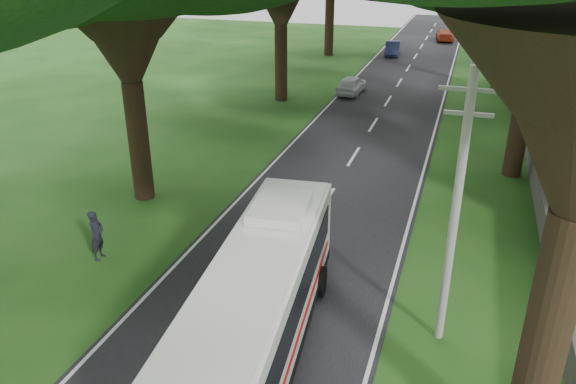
{
  "coord_description": "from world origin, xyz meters",
  "views": [
    {
      "loc": [
        5.4,
        -8.09,
        10.72
      ],
      "look_at": [
        -0.44,
        9.87,
        2.2
      ],
      "focal_mm": 35.0,
      "sensor_mm": 36.0,
      "label": 1
    }
  ],
  "objects_px": {
    "distant_car_b": "(392,48)",
    "distant_car_c": "(445,35)",
    "pole_near": "(456,209)",
    "distant_car_a": "(351,85)",
    "coach_bus": "(258,307)",
    "pole_mid": "(473,64)",
    "pole_far": "(478,21)",
    "pedestrian": "(97,235)"
  },
  "relations": [
    {
      "from": "distant_car_b",
      "to": "distant_car_c",
      "type": "relative_size",
      "value": 0.86
    },
    {
      "from": "pole_near",
      "to": "distant_car_a",
      "type": "xyz_separation_m",
      "value": [
        -8.5,
        27.27,
        -3.46
      ]
    },
    {
      "from": "pole_near",
      "to": "coach_bus",
      "type": "xyz_separation_m",
      "value": [
        -4.71,
        -2.55,
        -2.42
      ]
    },
    {
      "from": "pole_mid",
      "to": "distant_car_b",
      "type": "relative_size",
      "value": 1.97
    },
    {
      "from": "pole_near",
      "to": "distant_car_c",
      "type": "bearing_deg",
      "value": 93.54
    },
    {
      "from": "pole_near",
      "to": "distant_car_c",
      "type": "height_order",
      "value": "pole_near"
    },
    {
      "from": "pole_mid",
      "to": "distant_car_c",
      "type": "bearing_deg",
      "value": 95.57
    },
    {
      "from": "distant_car_b",
      "to": "pole_far",
      "type": "bearing_deg",
      "value": -32.47
    },
    {
      "from": "pole_mid",
      "to": "pedestrian",
      "type": "distance_m",
      "value": 23.03
    },
    {
      "from": "pole_mid",
      "to": "coach_bus",
      "type": "relative_size",
      "value": 0.71
    },
    {
      "from": "pole_near",
      "to": "pole_far",
      "type": "relative_size",
      "value": 1.0
    },
    {
      "from": "distant_car_c",
      "to": "pedestrian",
      "type": "height_order",
      "value": "pedestrian"
    },
    {
      "from": "distant_car_a",
      "to": "pedestrian",
      "type": "distance_m",
      "value": 26.79
    },
    {
      "from": "coach_bus",
      "to": "distant_car_a",
      "type": "bearing_deg",
      "value": 91.52
    },
    {
      "from": "pole_far",
      "to": "distant_car_c",
      "type": "height_order",
      "value": "pole_far"
    },
    {
      "from": "distant_car_a",
      "to": "pedestrian",
      "type": "relative_size",
      "value": 2.12
    },
    {
      "from": "pedestrian",
      "to": "pole_near",
      "type": "bearing_deg",
      "value": -100.32
    },
    {
      "from": "coach_bus",
      "to": "distant_car_c",
      "type": "height_order",
      "value": "coach_bus"
    },
    {
      "from": "distant_car_a",
      "to": "distant_car_c",
      "type": "xyz_separation_m",
      "value": [
        5.12,
        27.32,
        -0.0
      ]
    },
    {
      "from": "distant_car_b",
      "to": "distant_car_c",
      "type": "bearing_deg",
      "value": 61.14
    },
    {
      "from": "pole_near",
      "to": "distant_car_b",
      "type": "distance_m",
      "value": 44.67
    },
    {
      "from": "pole_far",
      "to": "coach_bus",
      "type": "height_order",
      "value": "pole_far"
    },
    {
      "from": "pole_mid",
      "to": "distant_car_c",
      "type": "distance_m",
      "value": 34.93
    },
    {
      "from": "distant_car_a",
      "to": "pedestrian",
      "type": "xyz_separation_m",
      "value": [
        -3.71,
        -26.53,
        0.24
      ]
    },
    {
      "from": "pole_near",
      "to": "pole_far",
      "type": "xyz_separation_m",
      "value": [
        0.0,
        40.0,
        0.0
      ]
    },
    {
      "from": "pole_near",
      "to": "pedestrian",
      "type": "xyz_separation_m",
      "value": [
        -12.21,
        0.74,
        -3.23
      ]
    },
    {
      "from": "pole_near",
      "to": "pedestrian",
      "type": "relative_size",
      "value": 4.2
    },
    {
      "from": "distant_car_a",
      "to": "distant_car_b",
      "type": "relative_size",
      "value": 0.99
    },
    {
      "from": "pole_far",
      "to": "distant_car_a",
      "type": "height_order",
      "value": "pole_far"
    },
    {
      "from": "coach_bus",
      "to": "distant_car_c",
      "type": "xyz_separation_m",
      "value": [
        1.33,
        57.14,
        -1.04
      ]
    },
    {
      "from": "pole_far",
      "to": "distant_car_a",
      "type": "distance_m",
      "value": 15.69
    },
    {
      "from": "distant_car_c",
      "to": "pole_far",
      "type": "bearing_deg",
      "value": 97.33
    },
    {
      "from": "pole_mid",
      "to": "pole_far",
      "type": "relative_size",
      "value": 1.0
    },
    {
      "from": "pole_near",
      "to": "coach_bus",
      "type": "distance_m",
      "value": 5.87
    },
    {
      "from": "pole_mid",
      "to": "pole_far",
      "type": "xyz_separation_m",
      "value": [
        0.0,
        20.0,
        0.0
      ]
    },
    {
      "from": "pole_near",
      "to": "distant_car_b",
      "type": "xyz_separation_m",
      "value": [
        -7.83,
        43.84,
        -3.48
      ]
    },
    {
      "from": "pole_mid",
      "to": "coach_bus",
      "type": "height_order",
      "value": "pole_mid"
    },
    {
      "from": "pole_mid",
      "to": "coach_bus",
      "type": "xyz_separation_m",
      "value": [
        -4.71,
        -22.55,
        -2.42
      ]
    },
    {
      "from": "coach_bus",
      "to": "distant_car_c",
      "type": "distance_m",
      "value": 57.16
    },
    {
      "from": "pole_near",
      "to": "distant_car_c",
      "type": "xyz_separation_m",
      "value": [
        -3.38,
        54.59,
        -3.46
      ]
    },
    {
      "from": "distant_car_b",
      "to": "pole_near",
      "type": "bearing_deg",
      "value": -86.21
    },
    {
      "from": "distant_car_c",
      "to": "distant_car_a",
      "type": "bearing_deg",
      "value": 73.69
    }
  ]
}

